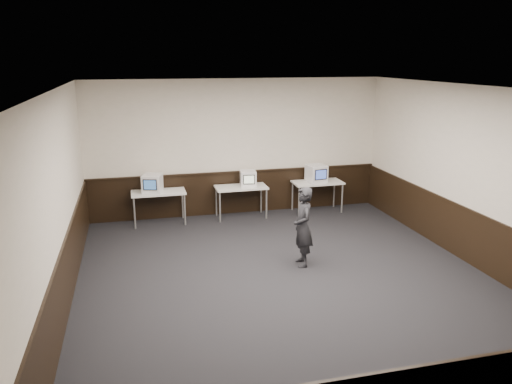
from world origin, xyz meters
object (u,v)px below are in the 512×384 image
desk_right (317,184)px  emac_center (248,178)px  desk_center (241,189)px  emac_left (152,183)px  emac_right (316,173)px  person (303,227)px  desk_left (159,195)px

desk_right → emac_center: 1.75m
desk_center → desk_right: bearing=0.0°
emac_left → emac_right: 3.88m
emac_left → person: size_ratio=0.36×
emac_center → person: 3.04m
emac_right → person: (-1.38, -2.99, -0.23)m
desk_center → emac_right: (1.85, -0.02, 0.28)m
emac_left → emac_center: 2.20m
emac_center → emac_right: size_ratio=0.85×
desk_right → emac_left: bearing=-179.6°
desk_center → emac_center: emac_center is taller
emac_left → person: 3.90m
desk_left → desk_center: size_ratio=1.00×
desk_right → emac_center: size_ratio=2.82×
desk_left → desk_right: (3.80, 0.00, 0.00)m
person → emac_left: bearing=-136.0°
emac_right → emac_left: bearing=172.4°
desk_left → person: bearing=-51.7°
desk_center → person: bearing=-81.0°
emac_right → person: 3.30m
desk_center → person: (0.47, -3.01, 0.05)m
desk_center → person: size_ratio=0.83×
emac_center → emac_left: bearing=-172.2°
desk_left → desk_center: (1.90, 0.00, 0.00)m
emac_left → emac_center: bearing=16.9°
desk_right → emac_right: 0.29m
person → emac_right: bearing=159.3°
desk_left → emac_left: bearing=-168.7°
desk_right → emac_left: (-3.92, -0.02, 0.28)m
desk_center → emac_right: emac_right is taller
desk_left → emac_left: emac_left is taller
desk_right → emac_left: 3.93m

